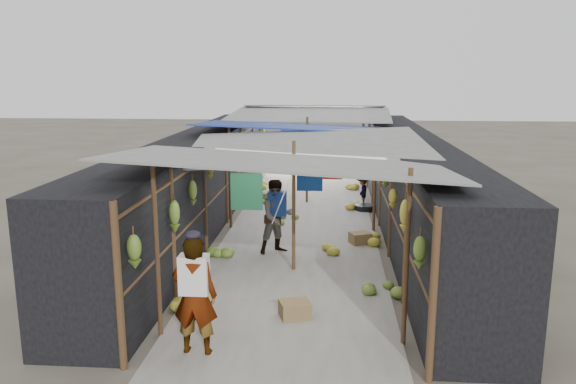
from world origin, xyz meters
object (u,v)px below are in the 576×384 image
(crate_near, at_px, (295,310))
(black_basin, at_px, (365,208))
(shopper_blue, at_px, (277,217))
(vendor_seated, at_px, (362,192))
(vendor_elderly, at_px, (195,296))

(crate_near, distance_m, black_basin, 7.51)
(black_basin, bearing_deg, crate_near, -101.73)
(shopper_blue, bearing_deg, crate_near, -109.22)
(vendor_seated, bearing_deg, shopper_blue, -27.78)
(crate_near, bearing_deg, shopper_blue, 82.01)
(black_basin, xyz_separation_m, vendor_seated, (-0.06, 0.33, 0.39))
(black_basin, relative_size, vendor_elderly, 0.33)
(crate_near, distance_m, vendor_seated, 7.84)
(black_basin, height_order, vendor_seated, vendor_seated)
(black_basin, bearing_deg, vendor_seated, 99.87)
(shopper_blue, bearing_deg, vendor_elderly, -128.18)
(vendor_seated, bearing_deg, vendor_elderly, -19.59)
(black_basin, distance_m, vendor_elderly, 9.10)
(crate_near, height_order, shopper_blue, shopper_blue)
(crate_near, bearing_deg, vendor_elderly, -154.24)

